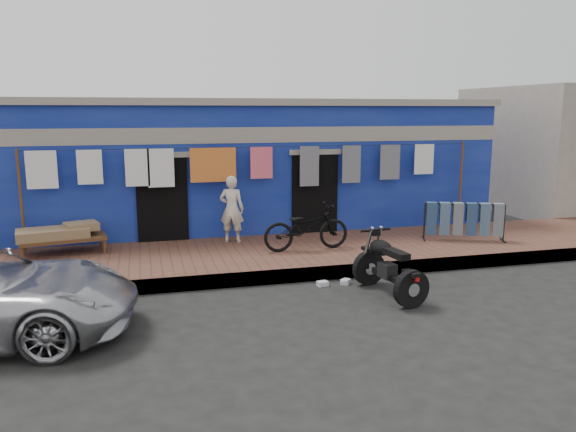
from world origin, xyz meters
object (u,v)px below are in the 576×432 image
Objects in this scene: seated_person at (232,209)px; charpoy at (63,240)px; jeans_rack at (464,221)px; motorcycle at (389,265)px; bicycle at (306,222)px.

charpoy is at bearing 25.19° from seated_person.
motorcycle is at bearing -140.37° from jeans_rack.
charpoy is (-5.54, 3.40, 0.01)m from motorcycle.
bicycle is (1.37, -1.11, -0.15)m from seated_person.
bicycle is at bearing 163.38° from seated_person.
motorcycle is (2.09, -3.56, -0.45)m from seated_person.
bicycle is 1.05× the size of motorcycle.
seated_person is 1.77m from bicycle.
charpoy is 8.51m from jeans_rack.
motorcycle is at bearing -166.35° from bicycle.
charpoy is at bearing 76.11° from bicycle.
motorcycle reaches higher than charpoy.
bicycle is at bearing 179.28° from jeans_rack.
seated_person is 0.86× the size of motorcycle.
charpoy is (-3.45, -0.17, -0.44)m from seated_person.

